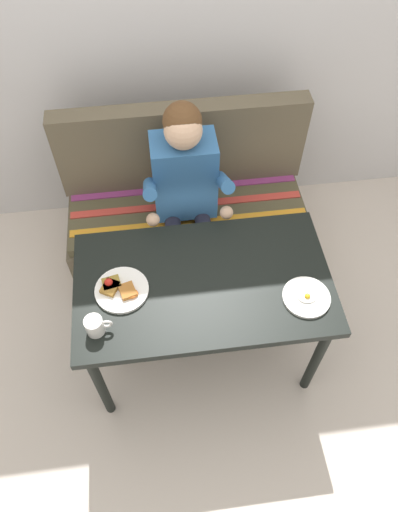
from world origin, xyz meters
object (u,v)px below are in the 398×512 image
(couch, at_px, (187,214))
(plate_eggs, at_px, (306,297))
(table, at_px, (203,290))
(coffee_mug, at_px, (95,326))
(person, at_px, (186,188))
(plate_breakfast, at_px, (120,289))

(couch, height_order, plate_eggs, couch)
(table, bearing_deg, coffee_mug, -158.06)
(table, relative_size, plate_eggs, 5.52)
(person, relative_size, plate_breakfast, 4.91)
(table, xyz_separation_m, plate_eggs, (0.45, -0.15, 0.09))
(person, bearing_deg, table, -88.53)
(table, height_order, coffee_mug, coffee_mug)
(coffee_mug, bearing_deg, plate_breakfast, 60.28)
(couch, height_order, plate_breakfast, couch)
(couch, bearing_deg, person, -94.95)
(plate_breakfast, relative_size, plate_eggs, 1.14)
(person, bearing_deg, plate_breakfast, -121.51)
(couch, height_order, coffee_mug, couch)
(person, relative_size, coffee_mug, 10.27)
(plate_eggs, height_order, coffee_mug, coffee_mug)
(table, relative_size, plate_breakfast, 4.86)
(table, height_order, plate_eggs, plate_eggs)
(couch, relative_size, person, 1.19)
(person, distance_m, plate_breakfast, 0.70)
(couch, bearing_deg, coffee_mug, -116.98)
(person, xyz_separation_m, coffee_mug, (-0.47, -0.79, 0.04))
(plate_breakfast, distance_m, plate_eggs, 0.84)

